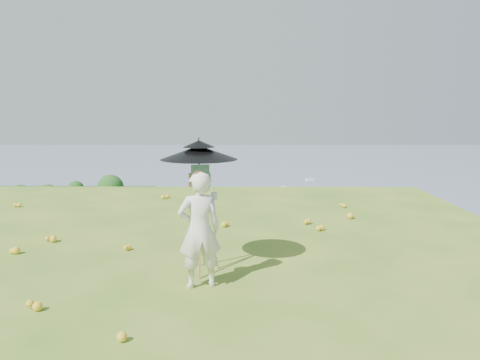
# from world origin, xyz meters

# --- Properties ---
(ground) EXTENTS (14.00, 14.00, 0.00)m
(ground) POSITION_xyz_m (0.00, 0.00, 0.00)
(ground) COLOR #447722
(ground) RESTS_ON ground
(shoreline_tier) EXTENTS (170.00, 28.00, 8.00)m
(shoreline_tier) POSITION_xyz_m (0.00, 75.00, -36.00)
(shoreline_tier) COLOR #716B5B
(shoreline_tier) RESTS_ON bay_water
(bay_water) EXTENTS (700.00, 700.00, 0.00)m
(bay_water) POSITION_xyz_m (0.00, 240.00, -34.00)
(bay_water) COLOR gray
(bay_water) RESTS_ON ground
(peninsula) EXTENTS (90.00, 60.00, 12.00)m
(peninsula) POSITION_xyz_m (-75.00, 155.00, -29.00)
(peninsula) COLOR #15360E
(peninsula) RESTS_ON bay_water
(slope_trees) EXTENTS (110.00, 50.00, 6.00)m
(slope_trees) POSITION_xyz_m (0.00, 35.00, -15.00)
(slope_trees) COLOR #194314
(slope_trees) RESTS_ON forest_slope
(harbor_town) EXTENTS (110.00, 22.00, 5.00)m
(harbor_town) POSITION_xyz_m (0.00, 75.00, -29.50)
(harbor_town) COLOR silver
(harbor_town) RESTS_ON shoreline_tier
(moored_boats) EXTENTS (140.00, 140.00, 0.70)m
(moored_boats) POSITION_xyz_m (-12.50, 161.00, -33.65)
(moored_boats) COLOR white
(moored_boats) RESTS_ON bay_water
(wildflowers) EXTENTS (10.00, 10.50, 0.12)m
(wildflowers) POSITION_xyz_m (0.00, 0.25, 0.06)
(wildflowers) COLOR gold
(wildflowers) RESTS_ON ground
(painter) EXTENTS (0.70, 0.56, 1.69)m
(painter) POSITION_xyz_m (0.71, -1.71, 0.85)
(painter) COLOR white
(painter) RESTS_ON ground
(field_easel) EXTENTS (0.80, 0.80, 1.72)m
(field_easel) POSITION_xyz_m (0.67, -1.10, 0.86)
(field_easel) COLOR #996440
(field_easel) RESTS_ON ground
(sun_umbrella) EXTENTS (1.46, 1.46, 0.71)m
(sun_umbrella) POSITION_xyz_m (0.66, -1.07, 1.77)
(sun_umbrella) COLOR black
(sun_umbrella) RESTS_ON field_easel
(painter_cap) EXTENTS (0.25, 0.28, 0.10)m
(painter_cap) POSITION_xyz_m (0.71, -1.71, 1.64)
(painter_cap) COLOR #CE717D
(painter_cap) RESTS_ON painter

